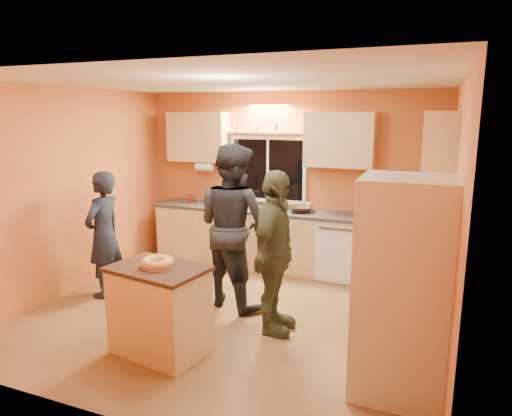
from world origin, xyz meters
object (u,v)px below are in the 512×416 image
at_px(island, 160,309).
at_px(person_left, 104,235).
at_px(person_center, 233,226).
at_px(person_right, 274,253).
at_px(refrigerator, 403,288).

bearing_deg(island, person_left, 155.57).
xyz_separation_m(person_center, person_right, (0.70, -0.50, -0.11)).
bearing_deg(refrigerator, person_left, 168.20).
height_order(refrigerator, person_left, refrigerator).
distance_m(refrigerator, person_left, 3.71).
height_order(refrigerator, island, refrigerator).
bearing_deg(person_right, island, 130.99).
distance_m(refrigerator, person_right, 1.45).
xyz_separation_m(person_left, person_center, (1.62, 0.35, 0.18)).
distance_m(island, person_center, 1.43).
bearing_deg(person_right, person_left, 84.05).
bearing_deg(island, refrigerator, 14.82).
bearing_deg(person_left, person_right, 84.72).
bearing_deg(person_right, person_center, 52.33).
xyz_separation_m(island, person_center, (0.17, 1.32, 0.53)).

